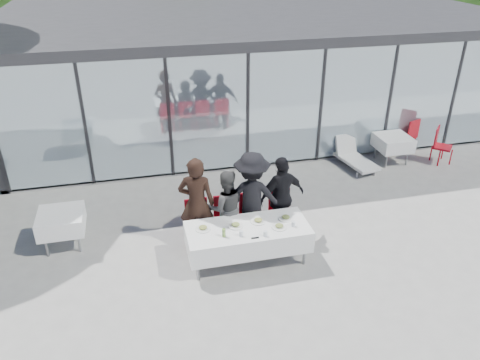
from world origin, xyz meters
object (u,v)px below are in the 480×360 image
spare_chair_b (409,134)px  diner_b (226,207)px  diner_d (282,197)px  spare_table_right (393,143)px  folded_eyeglasses (255,238)px  spare_table_left (61,221)px  diner_chair_a (197,221)px  plate_b (236,225)px  lounger (353,156)px  diner_c (252,197)px  diner_chair_b (226,217)px  diner_chair_d (280,210)px  plate_c (258,221)px  diner_chair_c (251,214)px  juice_bottle (224,233)px  diner_a (197,203)px  spare_chair_a (440,143)px  plate_a (203,228)px  plate_extra (279,226)px  plate_d (286,218)px  dining_table (248,237)px

spare_chair_b → diner_b: bearing=-152.4°
diner_d → spare_table_right: (3.96, 2.59, -0.31)m
folded_eyeglasses → spare_table_left: 3.84m
diner_chair_a → spare_chair_b: bearing=25.2°
plate_b → lounger: 5.15m
diner_c → lounger: 4.42m
diner_chair_b → diner_chair_d: same height
plate_c → diner_chair_d: bearing=44.2°
plate_c → spare_table_left: bearing=162.0°
diner_c → diner_d: diner_c is taller
diner_chair_b → diner_b: bearing=-90.0°
diner_chair_c → juice_bottle: diner_chair_c is taller
diner_chair_c → plate_c: 0.67m
diner_a → folded_eyeglasses: (0.86, -1.08, -0.20)m
diner_b → diner_chair_b: diner_b is taller
diner_b → folded_eyeglasses: 1.12m
spare_table_right → diner_chair_a: bearing=-155.7°
spare_chair_a → spare_chair_b: bearing=118.9°
diner_c → plate_a: (-1.06, -0.59, -0.17)m
plate_extra → lounger: (3.19, 3.48, -0.52)m
diner_c → diner_d: (0.61, 0.00, -0.08)m
diner_chair_b → spare_table_right: size_ratio=1.13×
plate_b → spare_table_left: plate_b is taller
plate_d → diner_chair_b: bearing=148.1°
diner_a → diner_chair_b: size_ratio=1.96×
diner_chair_c → diner_d: 0.70m
spare_chair_b → diner_chair_d: bearing=-147.4°
plate_b → diner_chair_d: bearing=31.8°
dining_table → diner_b: 0.80m
plate_b → juice_bottle: juice_bottle is taller
diner_a → plate_d: 1.71m
diner_chair_c → spare_chair_b: bearing=29.5°
plate_a → spare_chair_a: spare_chair_a is taller
plate_d → lounger: bearing=47.3°
folded_eyeglasses → dining_table: bearing=96.0°
diner_chair_d → diner_d: bearing=-90.0°
diner_chair_c → spare_table_right: 5.24m
dining_table → diner_a: bearing=139.1°
diner_chair_a → juice_bottle: 1.04m
spare_chair_a → spare_table_right: bearing=166.1°
plate_a → spare_chair_a: 7.43m
diner_chair_b → diner_chair_c: size_ratio=1.00×
diner_b → diner_d: diner_d is taller
dining_table → diner_b: (-0.26, 0.71, 0.25)m
diner_c → spare_table_left: 3.73m
diner_chair_c → lounger: bearing=36.5°
diner_chair_a → spare_chair_a: bearing=18.1°
diner_chair_a → lounger: size_ratio=0.69×
diner_a → diner_chair_a: diner_a is taller
diner_chair_a → spare_chair_a: (6.87, 2.25, 0.00)m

